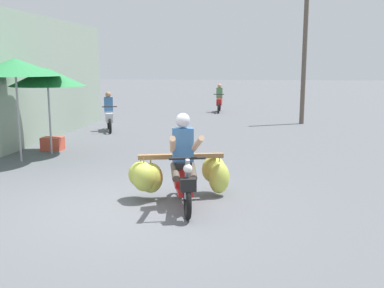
# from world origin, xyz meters

# --- Properties ---
(ground_plane) EXTENTS (120.00, 120.00, 0.00)m
(ground_plane) POSITION_xyz_m (0.00, 0.00, 0.00)
(ground_plane) COLOR #56595E
(motorbike_main_loaded) EXTENTS (1.90, 1.96, 1.58)m
(motorbike_main_loaded) POSITION_xyz_m (0.62, 0.53, 0.52)
(motorbike_main_loaded) COLOR black
(motorbike_main_loaded) RESTS_ON ground
(motorbike_distant_ahead_left) EXTENTS (0.50, 1.62, 1.40)m
(motorbike_distant_ahead_left) POSITION_xyz_m (0.16, 15.19, 0.57)
(motorbike_distant_ahead_left) COLOR black
(motorbike_distant_ahead_left) RESTS_ON ground
(motorbike_distant_ahead_right) EXTENTS (0.76, 1.54, 1.40)m
(motorbike_distant_ahead_right) POSITION_xyz_m (-3.23, 8.34, 0.57)
(motorbike_distant_ahead_right) COLOR black
(motorbike_distant_ahead_right) RESTS_ON ground
(market_umbrella_near_shop) EXTENTS (2.27, 2.27, 2.51)m
(market_umbrella_near_shop) POSITION_xyz_m (-3.74, 3.14, 2.29)
(market_umbrella_near_shop) COLOR #99999E
(market_umbrella_near_shop) RESTS_ON ground
(market_umbrella_further_along) EXTENTS (1.95, 1.95, 2.27)m
(market_umbrella_further_along) POSITION_xyz_m (-3.43, 4.14, 2.03)
(market_umbrella_further_along) COLOR #99999E
(market_umbrella_further_along) RESTS_ON ground
(produce_crate) EXTENTS (0.56, 0.40, 0.36)m
(produce_crate) POSITION_xyz_m (-3.64, 4.65, 0.18)
(produce_crate) COLOR #CC4C38
(produce_crate) RESTS_ON ground
(utility_pole) EXTENTS (0.18, 0.18, 5.40)m
(utility_pole) POSITION_xyz_m (3.79, 11.30, 2.70)
(utility_pole) COLOR brown
(utility_pole) RESTS_ON ground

